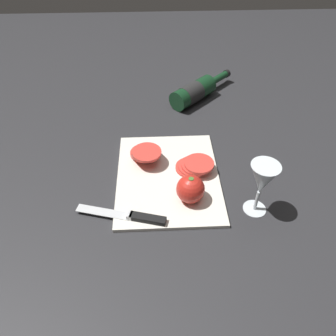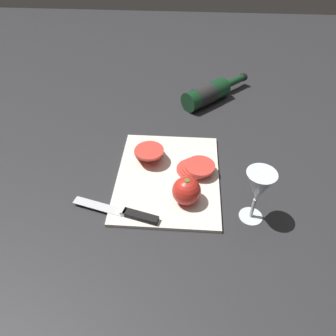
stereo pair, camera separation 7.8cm
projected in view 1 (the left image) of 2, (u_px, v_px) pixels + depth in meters
name	position (u px, v px, depth m)	size (l,w,h in m)	color
ground_plane	(172.00, 183.00, 0.94)	(3.00, 3.00, 0.00)	#28282B
cutting_board	(168.00, 177.00, 0.95)	(0.37, 0.29, 0.01)	silver
wine_bottle	(195.00, 92.00, 1.24)	(0.26, 0.26, 0.08)	#14381E
wine_glass	(262.00, 181.00, 0.80)	(0.07, 0.07, 0.16)	silver
whole_tomato	(190.00, 189.00, 0.85)	(0.08, 0.08, 0.08)	red
knife	(138.00, 217.00, 0.83)	(0.08, 0.24, 0.01)	silver
tomato_slice_stack_near	(145.00, 153.00, 0.99)	(0.13, 0.10, 0.05)	#D63D33
tomato_slice_stack_far	(195.00, 166.00, 0.95)	(0.10, 0.11, 0.03)	#D63D33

